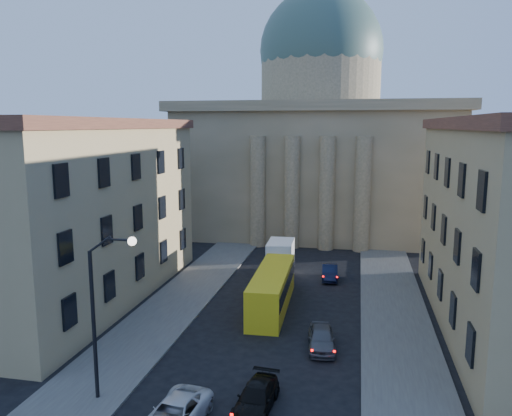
% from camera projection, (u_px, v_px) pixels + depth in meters
% --- Properties ---
extents(sidewalk_left, '(5.00, 60.00, 0.15)m').
position_uv_depth(sidewalk_left, '(156.00, 323.00, 35.93)').
color(sidewalk_left, '#504D49').
rests_on(sidewalk_left, ground).
extents(sidewalk_right, '(5.00, 60.00, 0.15)m').
position_uv_depth(sidewalk_right, '(400.00, 344.00, 32.54)').
color(sidewalk_right, '#504D49').
rests_on(sidewalk_right, ground).
extents(church, '(68.02, 28.76, 36.60)m').
position_uv_depth(church, '(319.00, 142.00, 68.51)').
color(church, olive).
rests_on(church, ground).
extents(building_left, '(11.60, 26.60, 14.70)m').
position_uv_depth(building_left, '(74.00, 210.00, 40.28)').
color(building_left, tan).
rests_on(building_left, ground).
extents(street_lamp, '(2.62, 0.44, 8.83)m').
position_uv_depth(street_lamp, '(102.00, 304.00, 25.11)').
color(street_lamp, black).
rests_on(street_lamp, ground).
extents(car_left_mid, '(2.78, 5.10, 1.36)m').
position_uv_depth(car_left_mid, '(175.00, 415.00, 23.49)').
color(car_left_mid, silver).
rests_on(car_left_mid, ground).
extents(car_right_mid, '(2.06, 4.38, 1.24)m').
position_uv_depth(car_right_mid, '(256.00, 398.00, 25.10)').
color(car_right_mid, black).
rests_on(car_right_mid, ground).
extents(car_right_far, '(2.14, 4.35, 1.43)m').
position_uv_depth(car_right_far, '(321.00, 338.00, 31.93)').
color(car_right_far, '#525357').
rests_on(car_right_far, ground).
extents(car_right_distant, '(1.68, 4.12, 1.33)m').
position_uv_depth(car_right_distant, '(330.00, 272.00, 46.40)').
color(car_right_distant, black).
rests_on(car_right_distant, ground).
extents(city_bus, '(2.78, 10.72, 3.00)m').
position_uv_depth(city_bus, '(272.00, 288.00, 38.91)').
color(city_bus, yellow).
rests_on(city_bus, ground).
extents(box_truck, '(2.56, 5.98, 3.23)m').
position_uv_depth(box_truck, '(279.00, 261.00, 46.97)').
color(box_truck, silver).
rests_on(box_truck, ground).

